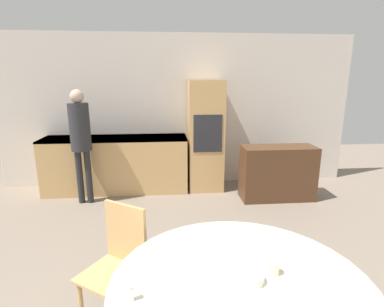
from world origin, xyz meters
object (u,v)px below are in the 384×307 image
chair_far_left (119,259)px  person_standing (80,134)px  bowl_near (252,278)px  sideboard (277,173)px  cup (273,268)px  oven_unit (205,136)px

chair_far_left → person_standing: person_standing is taller
bowl_near → sideboard: bearing=66.6°
person_standing → sideboard: bearing=-1.8°
chair_far_left → cup: bearing=3.7°
oven_unit → bowl_near: (-0.20, -3.51, -0.14)m
oven_unit → sideboard: oven_unit is taller
sideboard → cup: sideboard is taller
person_standing → bowl_near: 3.49m
bowl_near → oven_unit: bearing=86.8°
sideboard → chair_far_left: size_ratio=1.20×
person_standing → cup: size_ratio=21.67×
person_standing → bowl_near: person_standing is taller
bowl_near → chair_far_left: bearing=143.0°
cup → bowl_near: bearing=-157.5°
person_standing → cup: bearing=-57.9°
oven_unit → bowl_near: oven_unit is taller
oven_unit → bowl_near: 3.52m
bowl_near → cup: bearing=22.5°
oven_unit → cup: 3.46m
person_standing → bowl_near: size_ratio=12.57×
oven_unit → chair_far_left: 3.09m
chair_far_left → bowl_near: size_ratio=6.91×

